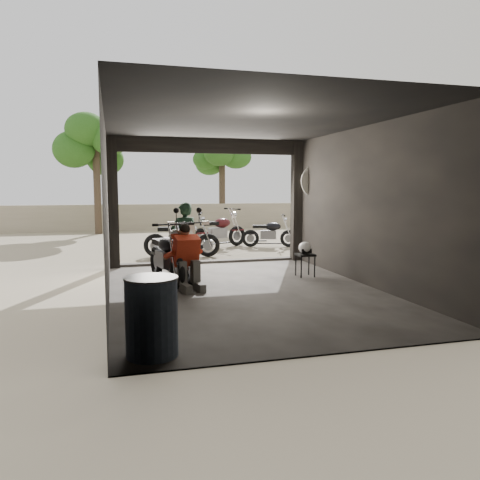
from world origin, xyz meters
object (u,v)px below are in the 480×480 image
main_bike (183,249)px  sign_post (316,196)px  outside_bike_a (182,235)px  rider (185,239)px  oil_drum (152,318)px  mechanic (189,259)px  stool (305,257)px  outside_bike_c (270,231)px  left_bike (166,252)px  helmet (305,248)px  outside_bike_b (219,228)px

main_bike → sign_post: sign_post is taller
outside_bike_a → rider: size_ratio=1.14×
rider → oil_drum: rider is taller
rider → mechanic: 1.58m
stool → sign_post: 2.47m
outside_bike_c → rider: 5.58m
left_bike → outside_bike_a: bearing=66.3°
outside_bike_a → helmet: (2.20, -3.70, 0.02)m
mechanic → oil_drum: mechanic is taller
outside_bike_a → sign_post: (3.26, -1.91, 1.11)m
outside_bike_c → rider: (-3.50, -4.34, 0.28)m
outside_bike_a → outside_bike_c: size_ratio=1.17×
left_bike → oil_drum: 4.38m
main_bike → oil_drum: bearing=-106.7°
rider → helmet: bearing=155.2°
main_bike → outside_bike_b: bearing=64.6°
left_bike → rider: (0.49, 0.65, 0.18)m
rider → stool: size_ratio=3.15×
outside_bike_c → stool: bearing=-173.9°
outside_bike_b → stool: 5.56m
main_bike → left_bike: 0.54m
outside_bike_b → sign_post: 4.24m
main_bike → outside_bike_a: (0.43, 3.12, -0.01)m
outside_bike_b → oil_drum: (-2.97, -9.60, -0.17)m
outside_bike_c → mechanic: size_ratio=1.30×
rider → outside_bike_c: bearing=-134.8°
outside_bike_b → outside_bike_a: bearing=116.6°
mechanic → helmet: 2.79m
rider → mechanic: bearing=78.1°
stool → helmet: size_ratio=1.79×
helmet → sign_post: sign_post is taller
main_bike → outside_bike_c: (3.59, 4.63, -0.11)m
outside_bike_c → mechanic: mechanic is taller
rider → outside_bike_b: bearing=-117.5°
main_bike → outside_bike_c: main_bike is taller
outside_bike_c → rider: size_ratio=0.97×
left_bike → helmet: bearing=-14.4°
sign_post → outside_bike_a: bearing=156.5°
outside_bike_a → oil_drum: 7.95m
helmet → oil_drum: 5.52m
main_bike → mechanic: bearing=-97.4°
outside_bike_c → rider: rider is taller
mechanic → oil_drum: (-0.97, -3.42, -0.15)m
left_bike → main_bike: bearing=31.7°
mechanic → outside_bike_b: bearing=62.0°
outside_bike_b → rider: size_ratio=1.16×
outside_bike_b → left_bike: bearing=132.7°
rider → oil_drum: 5.12m
rider → outside_bike_a: bearing=-102.8°
outside_bike_b → oil_drum: outside_bike_b is taller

